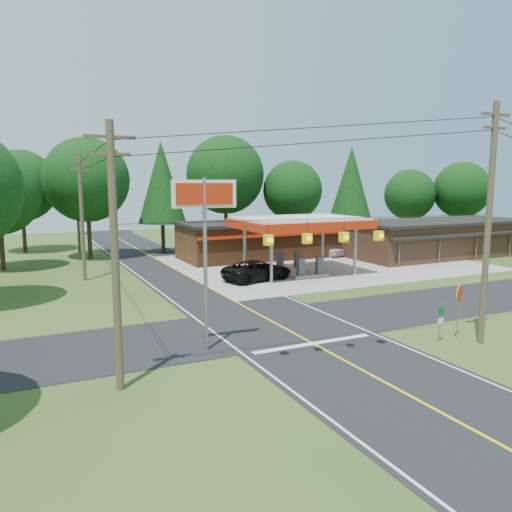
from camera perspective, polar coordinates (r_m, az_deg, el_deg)
name	(u,v)px	position (r m, az deg, el deg)	size (l,w,h in m)	color
ground	(278,325)	(27.80, 2.56, -7.90)	(120.00, 120.00, 0.00)	#2C4A1A
main_highway	(278,325)	(27.79, 2.56, -7.88)	(8.00, 120.00, 0.02)	black
cross_road	(278,325)	(27.79, 2.56, -7.87)	(70.00, 7.00, 0.02)	black
lane_center_yellow	(278,325)	(27.79, 2.56, -7.85)	(0.15, 110.00, 0.00)	yellow
gas_canopy	(300,224)	(42.57, 5.01, 3.62)	(10.60, 7.40, 4.88)	gray
convenience_store	(259,239)	(52.03, 0.31, 1.92)	(16.40, 7.55, 3.80)	brown
strip_building	(438,238)	(56.96, 20.07, 1.97)	(20.40, 8.75, 3.80)	#341E15
utility_pole_near_right	(488,222)	(26.11, 25.03, 3.57)	(1.80, 0.30, 11.50)	#473828
utility_pole_near_left	(115,254)	(18.93, -15.83, 0.18)	(1.80, 0.30, 10.00)	#473828
utility_pole_far_left	(82,216)	(41.82, -19.29, 4.38)	(1.80, 0.30, 10.00)	#473828
utility_pole_north	(78,210)	(58.89, -19.72, 4.96)	(0.30, 0.30, 9.50)	#473828
overhead_beacons	(326,221)	(21.07, 8.01, 3.99)	(17.04, 2.04, 1.03)	black
treeline_backdrop	(169,186)	(49.37, -9.93, 7.93)	(70.27, 51.59, 13.30)	#332316
suv_car	(257,270)	(39.96, 0.17, -1.66)	(5.84, 5.84, 1.62)	black
sedan_car	(325,249)	(53.93, 7.94, 0.84)	(4.49, 4.49, 1.53)	silver
big_stop_sign	(205,221)	(22.67, -5.88, 4.05)	(2.98, 0.36, 8.03)	gray
octagonal_stop_sign	(459,297)	(26.91, 22.22, -4.41)	(0.88, 0.45, 2.82)	gray
route_sign_post	(441,318)	(26.25, 20.35, -6.65)	(0.42, 0.12, 2.06)	gray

